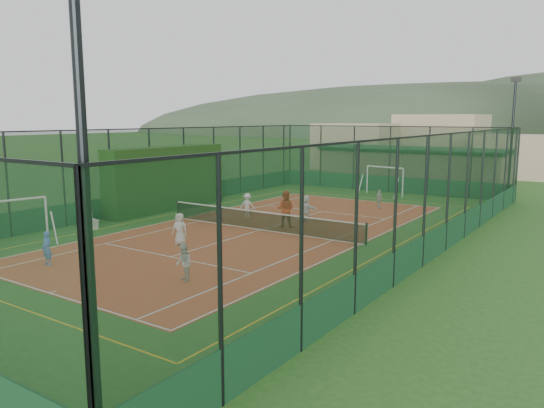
% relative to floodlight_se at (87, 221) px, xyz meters
% --- Properties ---
extents(ground, '(300.00, 300.00, 0.00)m').
position_rel_floodlight_se_xyz_m(ground, '(-8.60, 16.60, -4.12)').
color(ground, '#25551D').
rests_on(ground, ground).
extents(court_slab, '(11.17, 23.97, 0.01)m').
position_rel_floodlight_se_xyz_m(court_slab, '(-8.60, 16.60, -4.12)').
color(court_slab, '#B94129').
rests_on(court_slab, ground).
extents(tennis_net, '(11.67, 0.12, 1.06)m').
position_rel_floodlight_se_xyz_m(tennis_net, '(-8.60, 16.60, -3.59)').
color(tennis_net, black).
rests_on(tennis_net, ground).
extents(perimeter_fence, '(18.12, 34.12, 5.00)m').
position_rel_floodlight_se_xyz_m(perimeter_fence, '(-8.60, 16.60, -1.62)').
color(perimeter_fence, '#113319').
rests_on(perimeter_fence, ground).
extents(floodlight_se, '(0.60, 0.26, 8.25)m').
position_rel_floodlight_se_xyz_m(floodlight_se, '(0.00, 0.00, 0.00)').
color(floodlight_se, black).
rests_on(floodlight_se, ground).
extents(floodlight_ne, '(0.60, 0.26, 8.25)m').
position_rel_floodlight_se_xyz_m(floodlight_ne, '(0.00, 33.20, 0.00)').
color(floodlight_ne, black).
rests_on(floodlight_ne, ground).
extents(clubhouse, '(15.20, 7.20, 3.15)m').
position_rel_floodlight_se_xyz_m(clubhouse, '(-8.60, 38.60, -2.55)').
color(clubhouse, tan).
rests_on(clubhouse, ground).
extents(hedge_left, '(1.34, 8.93, 3.91)m').
position_rel_floodlight_se_xyz_m(hedge_left, '(-16.90, 18.30, -2.17)').
color(hedge_left, black).
rests_on(hedge_left, ground).
extents(white_bench, '(1.83, 0.89, 0.99)m').
position_rel_floodlight_se_xyz_m(white_bench, '(-16.40, 12.09, -3.63)').
color(white_bench, white).
rests_on(white_bench, ground).
extents(futsal_goal_near, '(3.30, 1.54, 2.05)m').
position_rel_floodlight_se_xyz_m(futsal_goal_near, '(-15.79, 7.65, -3.10)').
color(futsal_goal_near, white).
rests_on(futsal_goal_near, ground).
extents(futsal_goal_far, '(3.32, 1.57, 2.07)m').
position_rel_floodlight_se_xyz_m(futsal_goal_far, '(-8.20, 31.74, -3.09)').
color(futsal_goal_far, white).
rests_on(futsal_goal_far, ground).
extents(child_near_left, '(0.80, 0.63, 1.44)m').
position_rel_floodlight_se_xyz_m(child_near_left, '(-9.77, 11.98, -3.40)').
color(child_near_left, white).
rests_on(child_near_left, court_slab).
extents(child_near_mid, '(0.48, 0.32, 1.32)m').
position_rel_floodlight_se_xyz_m(child_near_mid, '(-11.70, 6.69, -3.45)').
color(child_near_mid, '#4F7AE1').
rests_on(child_near_mid, court_slab).
extents(child_near_right, '(0.82, 0.78, 1.32)m').
position_rel_floodlight_se_xyz_m(child_near_right, '(-5.85, 8.10, -3.45)').
color(child_near_right, silver).
rests_on(child_near_right, court_slab).
extents(child_far_left, '(1.02, 0.80, 1.38)m').
position_rel_floodlight_se_xyz_m(child_far_left, '(-11.30, 19.07, -3.43)').
color(child_far_left, silver).
rests_on(child_far_left, court_slab).
extents(child_far_right, '(0.73, 0.61, 1.17)m').
position_rel_floodlight_se_xyz_m(child_far_right, '(-6.25, 26.18, -3.53)').
color(child_far_right, silver).
rests_on(child_far_right, court_slab).
extents(child_far_back, '(1.38, 0.81, 1.41)m').
position_rel_floodlight_se_xyz_m(child_far_back, '(-7.90, 19.93, -3.41)').
color(child_far_back, white).
rests_on(child_far_back, court_slab).
extents(coach, '(1.11, 0.97, 1.92)m').
position_rel_floodlight_se_xyz_m(coach, '(-7.93, 17.86, -3.15)').
color(coach, '#B82D13').
rests_on(coach, court_slab).
extents(tennis_balls, '(5.91, 1.43, 0.07)m').
position_rel_floodlight_se_xyz_m(tennis_balls, '(-8.04, 17.70, -4.08)').
color(tennis_balls, '#CCE033').
rests_on(tennis_balls, court_slab).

